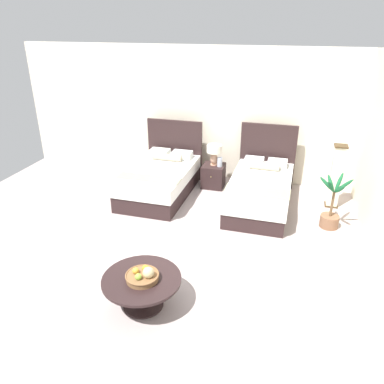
% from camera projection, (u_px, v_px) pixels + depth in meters
% --- Properties ---
extents(ground_plane, '(9.33, 9.35, 0.02)m').
position_uv_depth(ground_plane, '(187.00, 240.00, 6.15)').
color(ground_plane, '#A79694').
extents(wall_back, '(9.33, 0.12, 2.82)m').
position_uv_depth(wall_back, '(223.00, 115.00, 8.06)').
color(wall_back, silver).
rests_on(wall_back, ground).
extents(bed_near_window, '(1.26, 2.08, 1.32)m').
position_uv_depth(bed_near_window, '(161.00, 179.00, 7.64)').
color(bed_near_window, black).
rests_on(bed_near_window, ground).
extents(bed_near_corner, '(1.17, 2.16, 1.36)m').
position_uv_depth(bed_near_corner, '(260.00, 190.00, 7.16)').
color(bed_near_corner, black).
rests_on(bed_near_corner, ground).
extents(nightstand, '(0.46, 0.50, 0.49)m').
position_uv_depth(nightstand, '(213.00, 176.00, 8.02)').
color(nightstand, black).
rests_on(nightstand, ground).
extents(table_lamp, '(0.31, 0.31, 0.44)m').
position_uv_depth(table_lamp, '(214.00, 152.00, 7.81)').
color(table_lamp, tan).
rests_on(table_lamp, nightstand).
extents(vase, '(0.11, 0.11, 0.20)m').
position_uv_depth(vase, '(220.00, 162.00, 7.80)').
color(vase, silver).
rests_on(vase, nightstand).
extents(coffee_table, '(0.98, 0.98, 0.42)m').
position_uv_depth(coffee_table, '(142.00, 285.00, 4.62)').
color(coffee_table, black).
rests_on(coffee_table, ground).
extents(fruit_bowl, '(0.41, 0.41, 0.20)m').
position_uv_depth(fruit_bowl, '(143.00, 276.00, 4.52)').
color(fruit_bowl, brown).
rests_on(fruit_bowl, coffee_table).
extents(floor_lamp_corner, '(0.24, 0.24, 1.22)m').
position_uv_depth(floor_lamp_corner, '(336.00, 176.00, 7.02)').
color(floor_lamp_corner, '#43311C').
rests_on(floor_lamp_corner, ground).
extents(potted_palm, '(0.55, 0.54, 0.98)m').
position_uv_depth(potted_palm, '(331.00, 212.00, 6.42)').
color(potted_palm, brown).
rests_on(potted_palm, ground).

